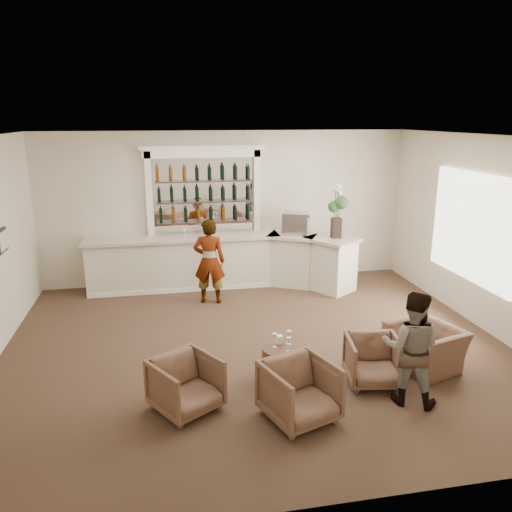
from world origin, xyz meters
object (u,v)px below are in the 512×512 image
Objects in this scene: armchair_center at (300,392)px; flower_vase at (337,208)px; bar_counter at (223,262)px; espresso_machine at (295,223)px; sommelier at (209,261)px; guest at (411,348)px; cocktail_table at (283,364)px; armchair_right at (373,361)px; armchair_left at (186,385)px; armchair_far at (425,347)px.

flower_vase reaches higher than armchair_center.
espresso_machine is at bearing -3.40° from bar_counter.
sommelier is 4.62m from guest.
cocktail_table is 0.80× the size of armchair_right.
flower_vase is (2.30, -0.58, 1.19)m from bar_counter.
bar_counter is at bearing 118.28° from armchair_right.
flower_vase is (0.78, 3.84, 1.43)m from armchair_right.
guest is (2.16, -4.09, -0.09)m from sommelier.
espresso_machine is at bearing -57.08° from guest.
espresso_machine reaches higher than guest.
sommelier reaches higher than bar_counter.
sommelier is at bearing 47.79° from armchair_left.
armchair_far is at bearing 3.69° from armchair_center.
cocktail_table is 0.39× the size of guest.
espresso_machine is at bearing 146.45° from flower_vase.
flower_vase reaches higher than guest.
sommelier is at bearing 79.32° from armchair_center.
armchair_far is 1.83× the size of espresso_machine.
sommelier is 4.28m from armchair_center.
sommelier is 2.85m from flower_vase.
espresso_machine is (1.56, -0.09, 0.80)m from bar_counter.
armchair_center is at bearing -114.19° from flower_vase.
espresso_machine is at bearing 72.79° from cocktail_table.
espresso_machine reaches higher than armchair_left.
armchair_far is at bearing 143.17° from sommelier.
armchair_left is 3.55m from armchair_far.
cocktail_table is at bearing 1.00° from guest.
bar_counter is at bearing -101.69° from sommelier.
sommelier is 3.83m from armchair_left.
bar_counter is 0.98m from sommelier.
flower_vase is (-0.16, 3.54, 1.45)m from armchair_far.
cocktail_table is at bearing -85.64° from bar_counter.
sommelier reaches higher than guest.
armchair_center is 1.39m from armchair_right.
flower_vase is at bearing -162.00° from sommelier.
bar_counter is 7.77× the size of armchair_right.
bar_counter is 10.73× the size of espresso_machine.
guest is 2.06× the size of armchair_right.
bar_counter is at bearing -162.35° from espresso_machine.
flower_vase reaches higher than armchair_far.
bar_counter reaches higher than armchair_left.
armchair_right is (1.90, -3.56, -0.51)m from sommelier.
guest is at bearing -38.94° from armchair_left.
flower_vase is at bearing 46.07° from armchair_center.
bar_counter is at bearing 45.12° from armchair_left.
flower_vase is at bearing -12.50° from espresso_machine.
bar_counter reaches higher than armchair_far.
guest reaches higher than bar_counter.
armchair_left is at bearing -102.92° from bar_counter.
cocktail_table is at bearing -107.44° from armchair_far.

